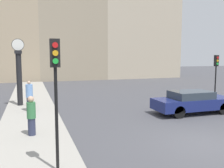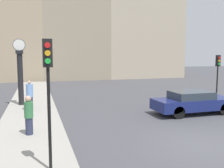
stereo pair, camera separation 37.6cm
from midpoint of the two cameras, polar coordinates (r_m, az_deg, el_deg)
The scene contains 9 objects.
ground_plane at distance 10.42m, azimuth 20.70°, elevation -12.75°, with size 120.00×120.00×0.00m, color #47474C.
sidewalk_corner at distance 19.30m, azimuth -17.24°, elevation -3.64°, with size 2.95×26.55×0.13m, color #A39E93.
building_row at distance 36.45m, azimuth -8.89°, elevation 13.24°, with size 31.76×5.00×17.91m.
sedan_car at distance 15.27m, azimuth 18.72°, elevation -3.92°, with size 4.76×1.78×1.32m.
traffic_light_near at distance 6.95m, azimuth -12.89°, elevation 1.45°, with size 0.26×0.24×3.67m.
traffic_light_far at distance 18.54m, azimuth 23.56°, elevation 3.13°, with size 0.26×0.24×3.40m.
street_clock at distance 17.30m, azimuth -19.65°, elevation 2.26°, with size 0.77×0.45×4.31m.
pedestrian_blue_stripe at distance 15.39m, azimuth -17.63°, elevation -2.58°, with size 0.39×0.39×1.78m.
pedestrian_green_hoodie at distance 10.74m, azimuth -17.54°, elevation -6.81°, with size 0.35×0.35×1.61m.
Camera 2 is at (-5.93, -7.80, 3.36)m, focal length 40.00 mm.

